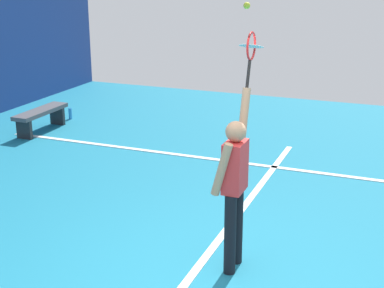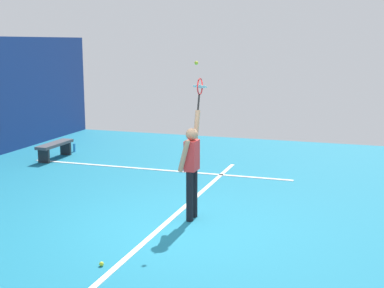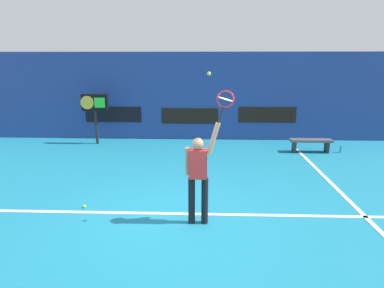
{
  "view_description": "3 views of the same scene",
  "coord_description": "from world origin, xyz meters",
  "views": [
    {
      "loc": [
        -4.91,
        -1.75,
        3.23
      ],
      "look_at": [
        0.68,
        0.48,
        1.31
      ],
      "focal_mm": 53.07,
      "sensor_mm": 36.0,
      "label": 1
    },
    {
      "loc": [
        -8.52,
        -3.06,
        3.21
      ],
      "look_at": [
        0.73,
        -0.01,
        1.35
      ],
      "focal_mm": 50.3,
      "sensor_mm": 36.0,
      "label": 2
    },
    {
      "loc": [
        0.58,
        -6.01,
        3.08
      ],
      "look_at": [
        0.34,
        0.24,
        1.49
      ],
      "focal_mm": 31.34,
      "sensor_mm": 36.0,
      "label": 3
    }
  ],
  "objects": [
    {
      "name": "ground_plane",
      "position": [
        0.0,
        0.0,
        0.0
      ],
      "size": [
        18.0,
        18.0,
        0.0
      ],
      "primitive_type": "plane",
      "color": "teal"
    },
    {
      "name": "back_wall",
      "position": [
        0.0,
        7.0,
        1.68
      ],
      "size": [
        18.0,
        0.2,
        3.35
      ],
      "primitive_type": "cube",
      "color": "navy",
      "rests_on": "ground_plane"
    },
    {
      "name": "sponsor_banner_center",
      "position": [
        0.0,
        6.88,
        0.93
      ],
      "size": [
        2.2,
        0.03,
        0.6
      ],
      "primitive_type": "cube",
      "color": "black"
    },
    {
      "name": "sponsor_banner_portside",
      "position": [
        -3.0,
        6.88,
        0.98
      ],
      "size": [
        2.2,
        0.03,
        0.6
      ],
      "primitive_type": "cube",
      "color": "black"
    },
    {
      "name": "sponsor_banner_starboard",
      "position": [
        3.0,
        6.88,
        1.0
      ],
      "size": [
        2.2,
        0.03,
        0.6
      ],
      "primitive_type": "cube",
      "color": "black"
    },
    {
      "name": "court_baseline",
      "position": [
        0.0,
        0.26,
        0.01
      ],
      "size": [
        10.0,
        0.1,
        0.01
      ],
      "primitive_type": "cube",
      "color": "white",
      "rests_on": "ground_plane"
    },
    {
      "name": "court_sideline",
      "position": [
        3.83,
        2.0,
        0.01
      ],
      "size": [
        0.1,
        7.0,
        0.01
      ],
      "primitive_type": "cube",
      "color": "white",
      "rests_on": "ground_plane"
    },
    {
      "name": "tennis_player",
      "position": [
        0.47,
        -0.09,
        1.01
      ],
      "size": [
        0.65,
        0.31,
        1.98
      ],
      "color": "black",
      "rests_on": "ground_plane"
    },
    {
      "name": "tennis_racket",
      "position": [
        0.94,
        -0.1,
        2.36
      ],
      "size": [
        0.39,
        0.27,
        0.63
      ],
      "color": "black"
    },
    {
      "name": "tennis_ball",
      "position": [
        0.65,
        -0.12,
        2.84
      ],
      "size": [
        0.07,
        0.07,
        0.07
      ],
      "primitive_type": "sphere",
      "color": "#CCE033"
    },
    {
      "name": "scoreboard_clock",
      "position": [
        -3.44,
        6.04,
        1.46
      ],
      "size": [
        0.96,
        0.2,
        1.85
      ],
      "color": "black",
      "rests_on": "ground_plane"
    },
    {
      "name": "court_bench",
      "position": [
        4.19,
        5.15,
        0.34
      ],
      "size": [
        1.4,
        0.36,
        0.45
      ],
      "color": "#4C4C51",
      "rests_on": "ground_plane"
    },
    {
      "name": "water_bottle",
      "position": [
        5.22,
        5.15,
        0.12
      ],
      "size": [
        0.07,
        0.07,
        0.24
      ],
      "primitive_type": "cylinder",
      "color": "#338CD8",
      "rests_on": "ground_plane"
    },
    {
      "name": "spare_ball",
      "position": [
        -1.96,
        0.48,
        0.03
      ],
      "size": [
        0.07,
        0.07,
        0.07
      ],
      "primitive_type": "sphere",
      "color": "#CCE033",
      "rests_on": "ground_plane"
    }
  ]
}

